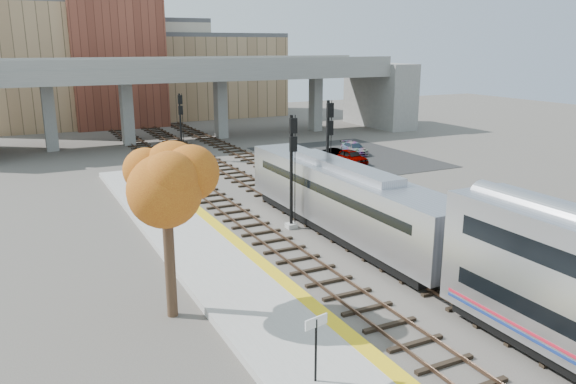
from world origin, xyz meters
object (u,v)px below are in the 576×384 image
car_b (336,155)px  car_c (354,148)px  tree (165,173)px  signal_mast_near (292,174)px  car_a (351,157)px  signal_mast_mid (328,155)px  signal_mast_far (181,129)px  locomotive (343,198)px

car_b → car_c: (3.43, 1.98, 0.02)m
tree → car_c: (26.20, 26.50, -5.44)m
tree → car_b: (22.77, 24.52, -5.47)m
signal_mast_near → car_a: size_ratio=1.81×
signal_mast_mid → signal_mast_far: 21.26m
signal_mast_near → signal_mast_far: bearing=90.0°
car_a → car_c: 4.84m
signal_mast_near → car_b: 21.35m
signal_mast_mid → car_a: size_ratio=1.92×
signal_mast_far → car_c: signal_mast_far is taller
car_b → car_c: bearing=-2.9°
tree → car_b: tree is taller
locomotive → car_a: locomotive is taller
signal_mast_far → car_b: signal_mast_far is taller
signal_mast_mid → tree: 17.53m
signal_mast_mid → signal_mast_far: (-4.10, 20.85, -0.67)m
locomotive → car_c: (14.51, 20.99, -1.65)m
signal_mast_near → signal_mast_mid: bearing=33.8°
car_a → car_b: bearing=101.4°
locomotive → signal_mast_near: 3.43m
tree → car_a: (23.32, 22.61, -5.37)m
locomotive → car_b: size_ratio=5.57×
signal_mast_far → car_b: size_ratio=1.88×
car_a → car_c: (2.89, 3.89, -0.07)m
signal_mast_far → car_b: (13.18, -7.03, -2.45)m
signal_mast_near → signal_mast_far: size_ratio=1.08×
locomotive → car_c: 25.57m
car_c → locomotive: bearing=-118.0°
locomotive → car_b: (11.08, 19.02, -1.67)m
tree → car_c: tree is taller
signal_mast_mid → car_b: signal_mast_mid is taller
car_a → car_b: size_ratio=1.12×
signal_mast_near → signal_mast_mid: signal_mast_mid is taller
signal_mast_near → signal_mast_far: (0.00, 23.59, -0.36)m
signal_mast_near → tree: bearing=-140.3°
signal_mast_far → signal_mast_near: bearing=-90.0°
locomotive → car_a: 20.74m
signal_mast_near → tree: 12.74m
signal_mast_mid → car_c: size_ratio=1.82×
locomotive → signal_mast_near: size_ratio=2.75×
signal_mast_near → tree: (-9.59, -7.96, 2.65)m
car_c → signal_mast_near: bearing=-125.3°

